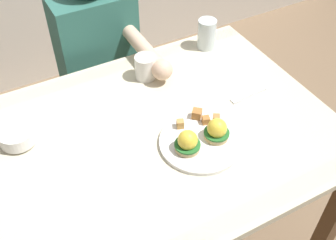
# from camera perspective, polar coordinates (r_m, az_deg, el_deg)

# --- Properties ---
(dining_table) EXTENTS (1.20, 0.90, 0.74)m
(dining_table) POSITION_cam_1_polar(r_m,az_deg,el_deg) (1.46, -1.37, -4.64)
(dining_table) COLOR beige
(dining_table) RESTS_ON ground_plane
(eggs_benedict_plate) EXTENTS (0.27, 0.27, 0.09)m
(eggs_benedict_plate) POSITION_cam_1_polar(r_m,az_deg,el_deg) (1.33, 4.66, -2.62)
(eggs_benedict_plate) COLOR white
(eggs_benedict_plate) RESTS_ON dining_table
(fruit_bowl) EXTENTS (0.12, 0.12, 0.05)m
(fruit_bowl) POSITION_cam_1_polar(r_m,az_deg,el_deg) (1.41, -20.29, -2.15)
(fruit_bowl) COLOR white
(fruit_bowl) RESTS_ON dining_table
(coffee_mug) EXTENTS (0.11, 0.08, 0.09)m
(coffee_mug) POSITION_cam_1_polar(r_m,az_deg,el_deg) (1.57, -3.12, 7.48)
(coffee_mug) COLOR white
(coffee_mug) RESTS_ON dining_table
(fork) EXTENTS (0.16, 0.03, 0.00)m
(fork) POSITION_cam_1_polar(r_m,az_deg,el_deg) (1.54, 10.93, 3.30)
(fork) COLOR silver
(fork) RESTS_ON dining_table
(water_glass_near) EXTENTS (0.08, 0.08, 0.13)m
(water_glass_near) POSITION_cam_1_polar(r_m,az_deg,el_deg) (1.74, 5.41, 11.64)
(water_glass_near) COLOR silver
(water_glass_near) RESTS_ON dining_table
(diner_person) EXTENTS (0.34, 0.54, 1.14)m
(diner_person) POSITION_cam_1_polar(r_m,az_deg,el_deg) (1.87, -9.34, 8.33)
(diner_person) COLOR #33333D
(diner_person) RESTS_ON ground_plane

